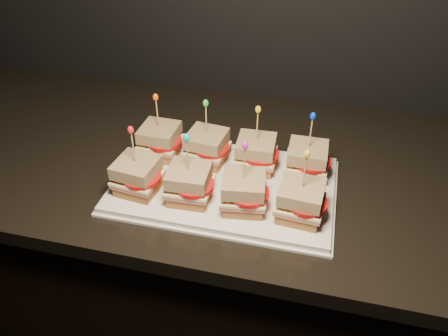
# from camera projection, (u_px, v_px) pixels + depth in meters

# --- Properties ---
(cabinet) EXTENTS (2.47, 0.63, 0.85)m
(cabinet) POSITION_uv_depth(u_px,v_px,m) (253.00, 287.00, 1.30)
(cabinet) COLOR black
(cabinet) RESTS_ON ground
(granite_slab) EXTENTS (2.51, 0.67, 0.04)m
(granite_slab) POSITION_uv_depth(u_px,v_px,m) (260.00, 169.00, 1.03)
(granite_slab) COLOR black
(granite_slab) RESTS_ON cabinet
(platter) EXTENTS (0.46, 0.29, 0.02)m
(platter) POSITION_uv_depth(u_px,v_px,m) (224.00, 185.00, 0.94)
(platter) COLOR white
(platter) RESTS_ON granite_slab
(platter_rim) EXTENTS (0.48, 0.30, 0.01)m
(platter_rim) POSITION_uv_depth(u_px,v_px,m) (224.00, 187.00, 0.95)
(platter_rim) COLOR white
(platter_rim) RESTS_ON granite_slab
(sandwich_0_bread_bot) EXTENTS (0.08, 0.08, 0.02)m
(sandwich_0_bread_bot) POSITION_uv_depth(u_px,v_px,m) (161.00, 150.00, 1.01)
(sandwich_0_bread_bot) COLOR brown
(sandwich_0_bread_bot) RESTS_ON platter
(sandwich_0_ham) EXTENTS (0.09, 0.09, 0.01)m
(sandwich_0_ham) POSITION_uv_depth(u_px,v_px,m) (161.00, 144.00, 1.00)
(sandwich_0_ham) COLOR #B1534E
(sandwich_0_ham) RESTS_ON sandwich_0_bread_bot
(sandwich_0_cheese) EXTENTS (0.09, 0.09, 0.01)m
(sandwich_0_cheese) POSITION_uv_depth(u_px,v_px,m) (160.00, 142.00, 1.00)
(sandwich_0_cheese) COLOR #FEF2A2
(sandwich_0_cheese) RESTS_ON sandwich_0_ham
(sandwich_0_tomato) EXTENTS (0.08, 0.08, 0.01)m
(sandwich_0_tomato) POSITION_uv_depth(u_px,v_px,m) (164.00, 141.00, 0.99)
(sandwich_0_tomato) COLOR #B91210
(sandwich_0_tomato) RESTS_ON sandwich_0_cheese
(sandwich_0_bread_top) EXTENTS (0.08, 0.08, 0.03)m
(sandwich_0_bread_top) POSITION_uv_depth(u_px,v_px,m) (159.00, 132.00, 0.98)
(sandwich_0_bread_top) COLOR #57320E
(sandwich_0_bread_top) RESTS_ON sandwich_0_tomato
(sandwich_0_pick) EXTENTS (0.00, 0.00, 0.09)m
(sandwich_0_pick) POSITION_uv_depth(u_px,v_px,m) (158.00, 116.00, 0.96)
(sandwich_0_pick) COLOR tan
(sandwich_0_pick) RESTS_ON sandwich_0_bread_top
(sandwich_0_frill) EXTENTS (0.01, 0.01, 0.02)m
(sandwich_0_frill) POSITION_uv_depth(u_px,v_px,m) (156.00, 97.00, 0.93)
(sandwich_0_frill) COLOR #F44D06
(sandwich_0_frill) RESTS_ON sandwich_0_pick
(sandwich_1_bread_bot) EXTENTS (0.09, 0.09, 0.02)m
(sandwich_1_bread_bot) POSITION_uv_depth(u_px,v_px,m) (207.00, 156.00, 0.99)
(sandwich_1_bread_bot) COLOR brown
(sandwich_1_bread_bot) RESTS_ON platter
(sandwich_1_ham) EXTENTS (0.10, 0.09, 0.01)m
(sandwich_1_ham) POSITION_uv_depth(u_px,v_px,m) (207.00, 151.00, 0.98)
(sandwich_1_ham) COLOR #B1534E
(sandwich_1_ham) RESTS_ON sandwich_1_bread_bot
(sandwich_1_cheese) EXTENTS (0.10, 0.10, 0.01)m
(sandwich_1_cheese) POSITION_uv_depth(u_px,v_px,m) (207.00, 148.00, 0.98)
(sandwich_1_cheese) COLOR #FEF2A2
(sandwich_1_cheese) RESTS_ON sandwich_1_ham
(sandwich_1_tomato) EXTENTS (0.08, 0.08, 0.01)m
(sandwich_1_tomato) POSITION_uv_depth(u_px,v_px,m) (211.00, 148.00, 0.97)
(sandwich_1_tomato) COLOR #B91210
(sandwich_1_tomato) RESTS_ON sandwich_1_cheese
(sandwich_1_bread_top) EXTENTS (0.09, 0.09, 0.03)m
(sandwich_1_bread_top) POSITION_uv_depth(u_px,v_px,m) (207.00, 139.00, 0.96)
(sandwich_1_bread_top) COLOR #57320E
(sandwich_1_bread_top) RESTS_ON sandwich_1_tomato
(sandwich_1_pick) EXTENTS (0.00, 0.00, 0.09)m
(sandwich_1_pick) POSITION_uv_depth(u_px,v_px,m) (206.00, 122.00, 0.94)
(sandwich_1_pick) COLOR tan
(sandwich_1_pick) RESTS_ON sandwich_1_bread_top
(sandwich_1_frill) EXTENTS (0.01, 0.01, 0.02)m
(sandwich_1_frill) POSITION_uv_depth(u_px,v_px,m) (206.00, 103.00, 0.91)
(sandwich_1_frill) COLOR green
(sandwich_1_frill) RESTS_ON sandwich_1_pick
(sandwich_2_bread_bot) EXTENTS (0.08, 0.08, 0.02)m
(sandwich_2_bread_bot) POSITION_uv_depth(u_px,v_px,m) (255.00, 163.00, 0.97)
(sandwich_2_bread_bot) COLOR brown
(sandwich_2_bread_bot) RESTS_ON platter
(sandwich_2_ham) EXTENTS (0.09, 0.09, 0.01)m
(sandwich_2_ham) POSITION_uv_depth(u_px,v_px,m) (255.00, 158.00, 0.96)
(sandwich_2_ham) COLOR #B1534E
(sandwich_2_ham) RESTS_ON sandwich_2_bread_bot
(sandwich_2_cheese) EXTENTS (0.09, 0.09, 0.01)m
(sandwich_2_cheese) POSITION_uv_depth(u_px,v_px,m) (256.00, 155.00, 0.96)
(sandwich_2_cheese) COLOR #FEF2A2
(sandwich_2_cheese) RESTS_ON sandwich_2_ham
(sandwich_2_tomato) EXTENTS (0.08, 0.08, 0.01)m
(sandwich_2_tomato) POSITION_uv_depth(u_px,v_px,m) (261.00, 155.00, 0.95)
(sandwich_2_tomato) COLOR #B91210
(sandwich_2_tomato) RESTS_ON sandwich_2_cheese
(sandwich_2_bread_top) EXTENTS (0.08, 0.08, 0.03)m
(sandwich_2_bread_top) POSITION_uv_depth(u_px,v_px,m) (256.00, 145.00, 0.94)
(sandwich_2_bread_top) COLOR #57320E
(sandwich_2_bread_top) RESTS_ON sandwich_2_tomato
(sandwich_2_pick) EXTENTS (0.00, 0.00, 0.09)m
(sandwich_2_pick) POSITION_uv_depth(u_px,v_px,m) (257.00, 128.00, 0.92)
(sandwich_2_pick) COLOR tan
(sandwich_2_pick) RESTS_ON sandwich_2_bread_top
(sandwich_2_frill) EXTENTS (0.01, 0.01, 0.02)m
(sandwich_2_frill) POSITION_uv_depth(u_px,v_px,m) (258.00, 109.00, 0.89)
(sandwich_2_frill) COLOR gold
(sandwich_2_frill) RESTS_ON sandwich_2_pick
(sandwich_3_bread_bot) EXTENTS (0.08, 0.08, 0.02)m
(sandwich_3_bread_bot) POSITION_uv_depth(u_px,v_px,m) (305.00, 170.00, 0.95)
(sandwich_3_bread_bot) COLOR brown
(sandwich_3_bread_bot) RESTS_ON platter
(sandwich_3_ham) EXTENTS (0.09, 0.08, 0.01)m
(sandwich_3_ham) POSITION_uv_depth(u_px,v_px,m) (306.00, 165.00, 0.94)
(sandwich_3_ham) COLOR #B1534E
(sandwich_3_ham) RESTS_ON sandwich_3_bread_bot
(sandwich_3_cheese) EXTENTS (0.09, 0.09, 0.01)m
(sandwich_3_cheese) POSITION_uv_depth(u_px,v_px,m) (306.00, 162.00, 0.94)
(sandwich_3_cheese) COLOR #FEF2A2
(sandwich_3_cheese) RESTS_ON sandwich_3_ham
(sandwich_3_tomato) EXTENTS (0.08, 0.08, 0.01)m
(sandwich_3_tomato) POSITION_uv_depth(u_px,v_px,m) (312.00, 162.00, 0.93)
(sandwich_3_tomato) COLOR #B91210
(sandwich_3_tomato) RESTS_ON sandwich_3_cheese
(sandwich_3_bread_top) EXTENTS (0.08, 0.08, 0.03)m
(sandwich_3_bread_top) POSITION_uv_depth(u_px,v_px,m) (308.00, 152.00, 0.92)
(sandwich_3_bread_top) COLOR #57320E
(sandwich_3_bread_top) RESTS_ON sandwich_3_tomato
(sandwich_3_pick) EXTENTS (0.00, 0.00, 0.09)m
(sandwich_3_pick) POSITION_uv_depth(u_px,v_px,m) (310.00, 135.00, 0.90)
(sandwich_3_pick) COLOR tan
(sandwich_3_pick) RESTS_ON sandwich_3_bread_top
(sandwich_3_frill) EXTENTS (0.01, 0.01, 0.02)m
(sandwich_3_frill) POSITION_uv_depth(u_px,v_px,m) (313.00, 116.00, 0.87)
(sandwich_3_frill) COLOR #0233D0
(sandwich_3_frill) RESTS_ON sandwich_3_pick
(sandwich_4_bread_bot) EXTENTS (0.09, 0.09, 0.02)m
(sandwich_4_bread_bot) POSITION_uv_depth(u_px,v_px,m) (139.00, 185.00, 0.91)
(sandwich_4_bread_bot) COLOR brown
(sandwich_4_bread_bot) RESTS_ON platter
(sandwich_4_ham) EXTENTS (0.10, 0.09, 0.01)m
(sandwich_4_ham) POSITION_uv_depth(u_px,v_px,m) (138.00, 180.00, 0.90)
(sandwich_4_ham) COLOR #B1534E
(sandwich_4_ham) RESTS_ON sandwich_4_bread_bot
(sandwich_4_cheese) EXTENTS (0.10, 0.10, 0.01)m
(sandwich_4_cheese) POSITION_uv_depth(u_px,v_px,m) (138.00, 177.00, 0.90)
(sandwich_4_cheese) COLOR #FEF2A2
(sandwich_4_cheese) RESTS_ON sandwich_4_ham
(sandwich_4_tomato) EXTENTS (0.08, 0.08, 0.01)m
(sandwich_4_tomato) POSITION_uv_depth(u_px,v_px,m) (142.00, 177.00, 0.89)
(sandwich_4_tomato) COLOR #B91210
(sandwich_4_tomato) RESTS_ON sandwich_4_cheese
(sandwich_4_bread_top) EXTENTS (0.09, 0.09, 0.03)m
(sandwich_4_bread_top) POSITION_uv_depth(u_px,v_px,m) (136.00, 167.00, 0.88)
(sandwich_4_bread_top) COLOR #57320E
(sandwich_4_bread_top) RESTS_ON sandwich_4_tomato
(sandwich_4_pick) EXTENTS (0.00, 0.00, 0.09)m
(sandwich_4_pick) POSITION_uv_depth(u_px,v_px,m) (134.00, 149.00, 0.85)
(sandwich_4_pick) COLOR tan
(sandwich_4_pick) RESTS_ON sandwich_4_bread_top
(sandwich_4_frill) EXTENTS (0.01, 0.01, 0.02)m
(sandwich_4_frill) POSITION_uv_depth(u_px,v_px,m) (131.00, 130.00, 0.83)
(sandwich_4_frill) COLOR red
(sandwich_4_frill) RESTS_ON sandwich_4_pick
(sandwich_5_bread_bot) EXTENTS (0.08, 0.08, 0.02)m
(sandwich_5_bread_bot) POSITION_uv_depth(u_px,v_px,m) (190.00, 194.00, 0.89)
(sandwich_5_bread_bot) COLOR brown
(sandwich_5_bread_bot) RESTS_ON platter
(sandwich_5_ham) EXTENTS (0.09, 0.09, 0.01)m
(sandwich_5_ham) POSITION_uv_depth(u_px,v_px,m) (190.00, 188.00, 0.88)
(sandwich_5_ham) COLOR #B1534E
(sandwich_5_ham) RESTS_ON sandwich_5_bread_bot
(sandwich_5_cheese) EXTENTS (0.09, 0.09, 0.01)m
(sandwich_5_cheese) POSITION_uv_depth(u_px,v_px,m) (189.00, 185.00, 0.88)
(sandwich_5_cheese) COLOR #FEF2A2
(sandwich_5_cheese) RESTS_ON sandwich_5_ham
(sandwich_5_tomato) EXTENTS (0.08, 0.08, 0.01)m
(sandwich_5_tomato) POSITION_uv_depth(u_px,v_px,m) (194.00, 185.00, 0.86)
(sandwich_5_tomato) COLOR #B91210
(sandwich_5_tomato) RESTS_ON sandwich_5_cheese
(sandwich_5_bread_top) EXTENTS (0.08, 0.08, 0.03)m
(sandwich_5_bread_top) POSITION_uv_depth(u_px,v_px,m) (189.00, 175.00, 0.86)
(sandwich_5_bread_top) COLOR #57320E
(sandwich_5_bread_top) RESTS_ON sandwich_5_tomato
(sandwich_5_pick) EXTENTS (0.00, 0.00, 0.09)m
(sandwich_5_pick) POSITION_uv_depth(u_px,v_px,m) (188.00, 157.00, 0.83)
(sandwich_5_pick) COLOR tan
(sandwich_5_pick) RESTS_ON sandwich_5_bread_top
(sandwich_5_frill) EXTENTS (0.01, 0.01, 0.02)m
(sandwich_5_frill) POSITION_uv_depth(u_px,v_px,m) (186.00, 138.00, 0.81)
(sandwich_5_frill) COLOR #0CB2B9
(sandwich_5_frill) RESTS_ON sandwich_5_pick
(sandwich_6_bread_bot) EXTENTS (0.09, 0.09, 0.02)m
(sandwich_6_bread_bot) POSITION_uv_depth(u_px,v_px,m) (243.00, 202.00, 0.87)
(sandwich_6_bread_bot) COLOR brown
(sandwich_6_bread_bot) RESTS_ON platter
(sandwich_6_ham) EXTENTS (0.10, 0.10, 0.01)m
(sandwich_6_ham) POSITION_uv_depth(u_px,v_px,m) (243.00, 196.00, 0.86)
(sandwich_6_ham) COLOR #B1534E
(sandwich_6_ham) RESTS_ON sandwich_6_bread_bot
(sandwich_6_cheese) EXTENTS (0.10, 0.10, 0.01)m
(sandwich_6_cheese) POSITION_uv_depth(u_px,v_px,m) (243.00, 194.00, 0.86)
(sandwich_6_cheese) COLOR #FEF2A2
(sandwich_6_cheese) RESTS_ON sandwich_6_ham
(sandwich_6_tomato) EXTENTS (0.08, 0.08, 0.01)m
(sandwich_6_tomato) POSITION_uv_depth(u_px,v_px,m) (249.00, 194.00, 0.84)
(sandwich_6_tomato) COLOR #B91210
(sandwich_6_tomato) RESTS_ON sandwich_6_cheese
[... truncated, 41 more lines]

